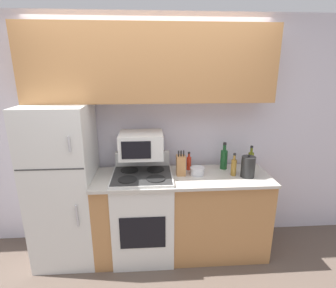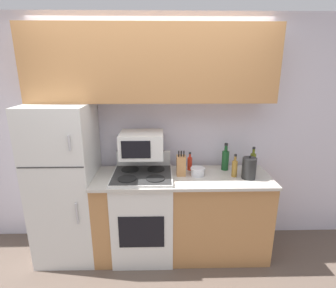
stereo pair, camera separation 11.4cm
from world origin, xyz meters
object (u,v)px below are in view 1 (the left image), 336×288
Objects in this scene: microwave at (141,145)px; bottle_wine_green at (224,159)px; bottle_vinegar at (234,167)px; bottle_hot_sauce at (189,163)px; kettle at (248,167)px; stove at (143,214)px; bowl at (197,171)px; refrigerator at (64,185)px; knife_block at (181,165)px; bottle_olive_oil at (251,160)px.

microwave reaches higher than bottle_wine_green.
bottle_vinegar is 1.20× the size of bottle_hot_sauce.
microwave is at bearing 171.55° from kettle.
stove is 1.08m from bottle_vinegar.
bottle_wine_green reaches higher than bottle_hot_sauce.
bottle_hot_sauce is at bearing 113.97° from bowl.
refrigerator is 6.97× the size of kettle.
knife_block is at bearing 3.94° from stove.
refrigerator reaches higher than bottle_vinegar.
bottle_wine_green is (0.89, 0.16, 0.55)m from stove.
stove is 4.27× the size of bottle_olive_oil.
refrigerator is at bearing 178.74° from bowl.
refrigerator reaches higher than knife_block.
kettle is (0.57, -0.24, 0.03)m from bottle_hot_sauce.
bottle_olive_oil is 0.69m from bottle_hot_sauce.
stove is 4.64× the size of kettle.
refrigerator is at bearing -175.93° from bottle_wine_green.
microwave is at bearing -175.34° from bottle_wine_green.
bottle_vinegar is (1.75, -0.07, 0.18)m from refrigerator.
microwave is (0.80, 0.05, 0.41)m from refrigerator.
bottle_olive_oil is 1.09× the size of kettle.
knife_block reaches higher than bottle_olive_oil.
refrigerator is 1.50× the size of stove.
refrigerator is at bearing 176.58° from kettle.
bowl is at bearing 170.73° from kettle.
kettle is at bearing -8.45° from microwave.
knife_block is 1.11× the size of bottle_vinegar.
stove is 5.55× the size of bottle_hot_sauce.
bottle_wine_green is at bearing 25.34° from bowl.
knife_block is at bearing 175.07° from bowl.
stove is 0.75m from bowl.
microwave reaches higher than bottle_vinegar.
kettle reaches higher than stove.
microwave is 0.46m from knife_block.
knife_block is 0.55m from bottle_vinegar.
refrigerator is 1.33m from bottle_hot_sauce.
bottle_wine_green is (1.70, 0.12, 0.21)m from refrigerator.
bowl is at bearing 1.28° from stove.
bottle_hot_sauce is (0.51, 0.17, 0.51)m from stove.
bottle_olive_oil is (0.62, 0.14, 0.06)m from bowl.
bowl is (1.38, -0.03, 0.13)m from refrigerator.
microwave is 2.87× the size of bowl.
bottle_vinegar reaches higher than stove.
stove is 0.67m from knife_block.
bottle_vinegar reaches higher than bottle_hot_sauce.
bottle_wine_green is 0.20m from bottle_vinegar.
knife_block is 1.03× the size of bottle_olive_oil.
bottle_hot_sauce is (1.31, 0.12, 0.17)m from refrigerator.
stove is at bearing -172.61° from bottle_olive_oil.
bottle_hot_sauce is at bearing 52.82° from knife_block.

